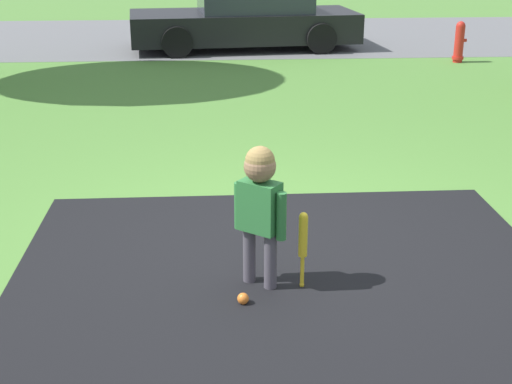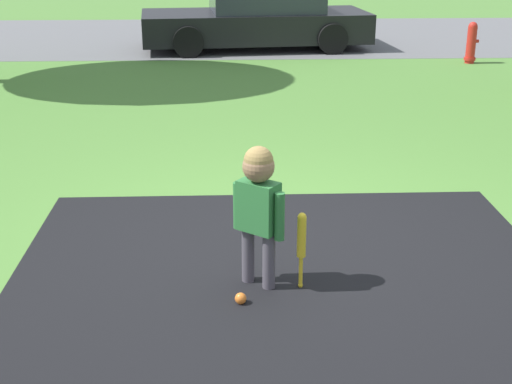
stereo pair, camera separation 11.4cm
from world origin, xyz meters
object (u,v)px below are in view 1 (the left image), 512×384
at_px(baseball_bat, 303,239).
at_px(parked_car, 246,20).
at_px(fire_hydrant, 459,42).
at_px(child, 260,197).
at_px(sports_ball, 243,299).

xyz_separation_m(baseball_bat, parked_car, (0.13, 10.11, 0.19)).
height_order(baseball_bat, fire_hydrant, fire_hydrant).
relative_size(child, parked_car, 0.22).
bearing_deg(sports_ball, baseball_bat, 26.84).
relative_size(baseball_bat, parked_car, 0.12).
xyz_separation_m(baseball_bat, fire_hydrant, (3.86, 8.29, -0.00)).
relative_size(baseball_bat, sports_ball, 7.17).
relative_size(child, fire_hydrant, 1.37).
distance_m(child, sports_ball, 0.67).
relative_size(child, baseball_bat, 1.81).
bearing_deg(baseball_bat, fire_hydrant, 65.01).
relative_size(baseball_bat, fire_hydrant, 0.76).
bearing_deg(parked_car, sports_ball, 81.33).
bearing_deg(child, fire_hydrant, 101.24).
bearing_deg(fire_hydrant, parked_car, 154.01).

